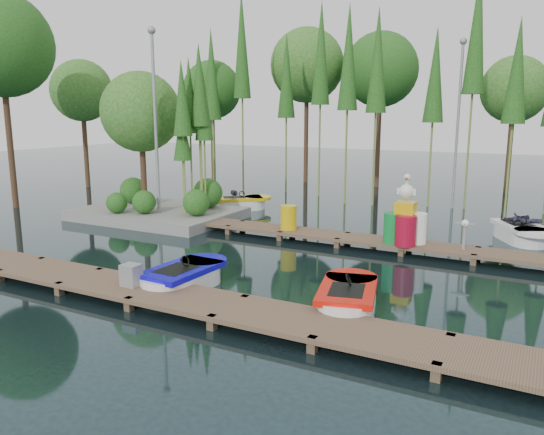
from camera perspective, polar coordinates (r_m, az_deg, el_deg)
The scene contains 15 objects.
ground_plane at distance 15.91m, azimuth -2.44°, elevation -4.03°, with size 90.00×90.00×0.00m, color #1D3136.
near_dock at distance 12.35m, azimuth -13.16°, elevation -7.78°, with size 18.00×1.50×0.50m.
far_dock at distance 17.58m, azimuth 4.50°, elevation -1.80°, with size 15.00×1.20×0.50m.
island at distance 21.72m, azimuth -12.62°, elevation 8.35°, with size 6.20×4.20×6.75m.
tree_screen at distance 25.83m, azimuth 5.75°, elevation 15.51°, with size 34.42×18.53×10.31m.
lamp_island at distance 20.58m, azimuth -12.48°, elevation 11.21°, with size 0.30×0.30×7.25m.
lamp_rear at distance 24.51m, azimuth 19.44°, elevation 10.82°, with size 0.30×0.30×7.25m.
boat_blue at distance 13.07m, azimuth -9.52°, elevation -6.48°, with size 1.31×2.65×0.87m.
boat_red at distance 11.64m, azimuth 8.13°, elevation -8.70°, with size 1.75×2.79×0.87m.
boat_yellow_far at distance 23.26m, azimuth -3.48°, elevation 1.57°, with size 2.74×2.54×1.30m.
boat_white_far at distance 19.31m, azimuth 25.25°, elevation -1.51°, with size 2.34×2.92×1.26m.
utility_cabinet at distance 12.56m, azimuth -14.91°, elevation -6.01°, with size 0.41×0.35×0.50m, color gray.
yellow_barrel at distance 17.86m, azimuth 1.80°, elevation 0.01°, with size 0.54×0.54×0.82m, color gold.
drum_cluster at distance 16.34m, azimuth 14.15°, elevation -0.64°, with size 1.22×1.12×2.11m.
seagull_post at distance 16.20m, azimuth 20.02°, elevation -1.20°, with size 0.55×0.30×0.87m.
Camera 1 is at (7.78, -13.22, 4.22)m, focal length 35.00 mm.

